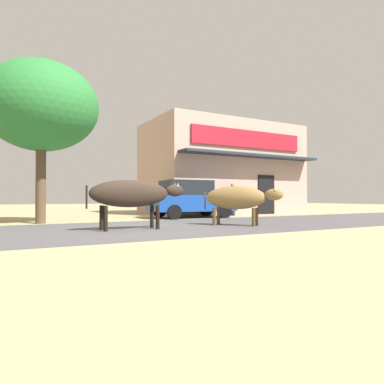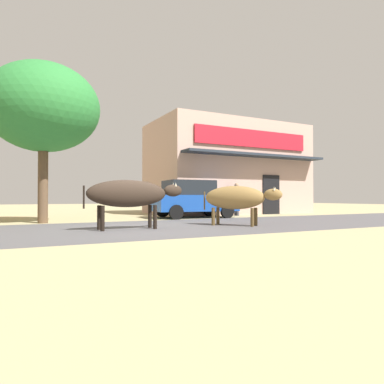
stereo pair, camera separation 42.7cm
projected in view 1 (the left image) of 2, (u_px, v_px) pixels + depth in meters
The scene contains 8 objects.
ground at pixel (138, 228), 10.13m from camera, with size 80.00×80.00×0.00m, color tan.
asphalt_road at pixel (138, 228), 10.13m from camera, with size 72.00×5.90×0.00m, color #514F52.
storefront_right_club at pixel (222, 169), 20.44m from camera, with size 8.65×5.88×5.08m.
roadside_tree at pixel (41, 107), 12.01m from camera, with size 3.85×3.85×5.58m.
parked_hatchback_car at pixel (190, 199), 15.41m from camera, with size 3.76×2.14×1.64m.
cow_near_brown at pixel (132, 194), 9.75m from camera, with size 2.89×0.63×1.39m.
cow_far_dark at pixel (237, 198), 11.16m from camera, with size 1.92×2.23×1.27m.
pedestrian_by_shop at pixel (233, 196), 17.30m from camera, with size 0.48×0.61×1.61m.
Camera 1 is at (-3.57, -9.62, 0.90)m, focal length 32.62 mm.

